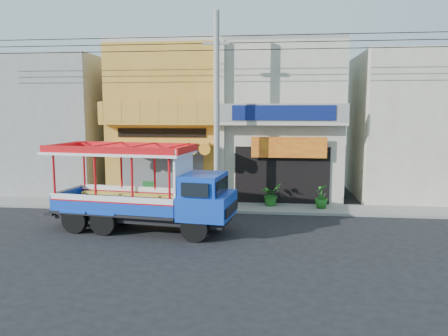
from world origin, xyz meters
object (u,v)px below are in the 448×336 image
object	(u,v)px
potted_plant_c	(321,196)
songthaew_truck	(155,190)
utility_pole	(220,102)
potted_plant_a	(271,194)
green_sign	(150,194)

from	to	relation	value
potted_plant_c	songthaew_truck	bearing A→B (deg)	-29.33
utility_pole	potted_plant_c	xyz separation A→B (m)	(4.67, 0.73, -4.36)
songthaew_truck	potted_plant_c	size ratio (longest dim) A/B	6.67
utility_pole	potted_plant_a	xyz separation A→B (m)	(2.33, 1.07, -4.36)
utility_pole	potted_plant_c	size ratio (longest dim) A/B	25.15
green_sign	potted_plant_a	world-z (taller)	potted_plant_a
songthaew_truck	potted_plant_c	world-z (taller)	songthaew_truck
green_sign	potted_plant_c	world-z (taller)	potted_plant_c
songthaew_truck	potted_plant_a	xyz separation A→B (m)	(4.41, 4.65, -0.95)
utility_pole	songthaew_truck	distance (m)	5.37
songthaew_truck	green_sign	size ratio (longest dim) A/B	6.84
utility_pole	potted_plant_a	distance (m)	5.06
utility_pole	potted_plant_a	bearing A→B (deg)	24.75
utility_pole	potted_plant_c	bearing A→B (deg)	8.90
potted_plant_a	potted_plant_c	bearing A→B (deg)	-62.18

